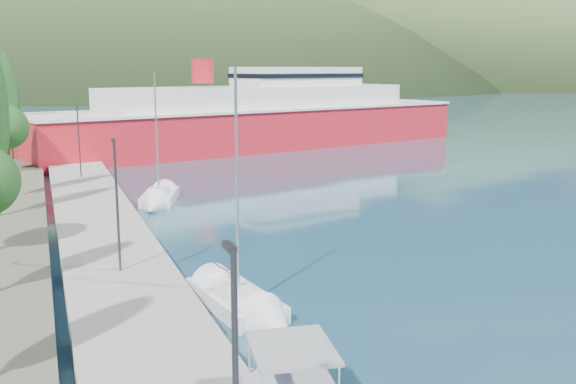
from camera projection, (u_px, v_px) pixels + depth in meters
name	position (u px, v px, depth m)	size (l,w,h in m)	color
ground	(102.00, 117.00, 131.58)	(1400.00, 1400.00, 0.00)	navy
quay	(95.00, 215.00, 42.25)	(5.00, 88.00, 0.80)	gray
hills_near	(225.00, 2.00, 388.17)	(1010.00, 520.00, 115.00)	#3D542B
lamp_posts	(110.00, 189.00, 31.56)	(0.15, 46.88, 6.06)	#2D2D33
sailboat_near	(255.00, 315.00, 25.46)	(3.39, 7.82, 10.87)	silver
sailboat_mid	(156.00, 202.00, 46.81)	(4.51, 7.55, 10.58)	silver
ferry	(261.00, 119.00, 81.59)	(59.55, 27.04, 11.59)	red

